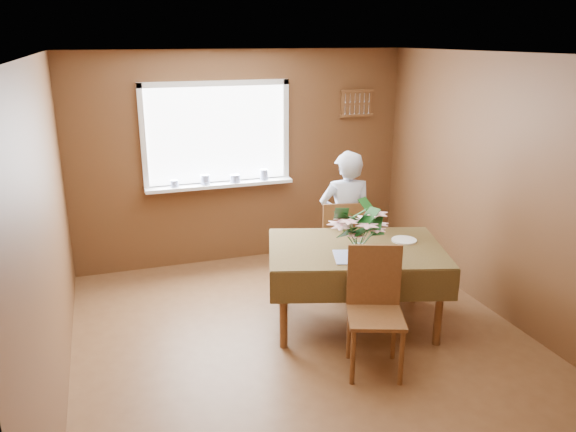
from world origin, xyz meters
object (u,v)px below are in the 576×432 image
object	(u,v)px
chair_near	(375,305)
flower_bouquet	(359,227)
chair_far	(341,242)
dining_table	(356,256)
seated_woman	(345,223)

from	to	relation	value
chair_near	flower_bouquet	size ratio (longest dim) A/B	2.03
chair_near	flower_bouquet	bearing A→B (deg)	102.11
chair_far	chair_near	world-z (taller)	chair_near
dining_table	chair_far	xyz separation A→B (m)	(0.17, 0.72, -0.14)
chair_near	flower_bouquet	xyz separation A→B (m)	(0.07, 0.48, 0.50)
flower_bouquet	chair_far	bearing A→B (deg)	74.55
chair_near	seated_woman	size ratio (longest dim) A/B	0.67
seated_woman	flower_bouquet	world-z (taller)	seated_woman
chair_near	seated_woman	distance (m)	1.49
seated_woman	flower_bouquet	distance (m)	1.04
chair_near	flower_bouquet	world-z (taller)	flower_bouquet
dining_table	seated_woman	xyz separation A→B (m)	(0.21, 0.71, 0.08)
chair_far	chair_near	bearing A→B (deg)	88.94
chair_far	chair_near	size ratio (longest dim) A/B	0.98
dining_table	chair_far	world-z (taller)	chair_far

